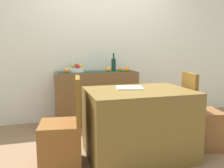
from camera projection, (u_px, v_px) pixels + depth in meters
name	position (u px, v px, depth m)	size (l,w,h in m)	color
ground_plane	(125.00, 143.00, 2.89)	(6.40, 6.40, 0.02)	#826449
room_wall_rear	(102.00, 39.00, 3.81)	(6.40, 0.06, 2.70)	silver
sideboard_console	(97.00, 97.00, 3.65)	(1.28, 0.42, 0.82)	brown
table_runner	(96.00, 72.00, 3.59)	(1.20, 0.32, 0.01)	#254A3E
fruit_bowl	(76.00, 70.00, 3.50)	(0.23, 0.23, 0.06)	white
apple_left	(81.00, 66.00, 3.51)	(0.07, 0.07, 0.07)	gold
apple_upper	(73.00, 66.00, 3.48)	(0.07, 0.07, 0.07)	#88A040
apple_front	(78.00, 66.00, 3.43)	(0.07, 0.07, 0.07)	#AE2C30
apple_rear	(77.00, 66.00, 3.54)	(0.07, 0.07, 0.07)	#B3282C
wine_bottle	(114.00, 65.00, 3.65)	(0.07, 0.07, 0.29)	#133428
orange_loose_far	(127.00, 69.00, 3.60)	(0.07, 0.07, 0.07)	orange
orange_loose_mid	(120.00, 69.00, 3.63)	(0.07, 0.07, 0.07)	orange
orange_loose_near_bowl	(66.00, 70.00, 3.41)	(0.07, 0.07, 0.07)	orange
orange_loose_end	(108.00, 70.00, 3.56)	(0.07, 0.07, 0.07)	orange
dining_table	(138.00, 123.00, 2.49)	(1.10, 0.80, 0.74)	brown
open_book	(129.00, 88.00, 2.50)	(0.28, 0.21, 0.02)	white
chair_near_window	(62.00, 140.00, 2.28)	(0.45, 0.45, 0.90)	brown
chair_by_corner	(201.00, 125.00, 2.74)	(0.48, 0.48, 0.90)	brown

